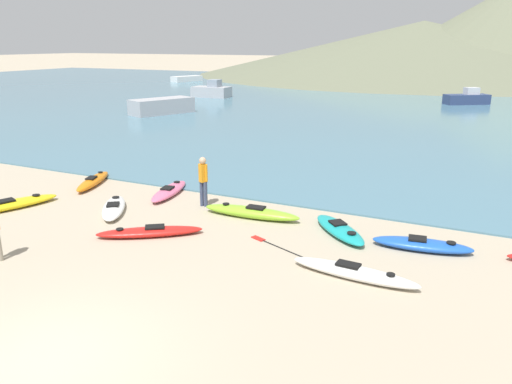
{
  "coord_description": "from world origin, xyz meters",
  "views": [
    {
      "loc": [
        6.7,
        -5.27,
        5.47
      ],
      "look_at": [
        -0.48,
        9.62,
        0.5
      ],
      "focal_mm": 35.0,
      "sensor_mm": 36.0,
      "label": 1
    }
  ],
  "objects_px": {
    "kayak_on_sand_2": "(251,212)",
    "kayak_on_sand_4": "(93,181)",
    "person_near_waterline": "(203,178)",
    "moored_boat_2": "(187,79)",
    "kayak_on_sand_6": "(339,229)",
    "kayak_on_sand_0": "(114,208)",
    "moored_boat_1": "(212,91)",
    "kayak_on_sand_7": "(422,245)",
    "moored_boat_0": "(467,98)",
    "kayak_on_sand_9": "(150,232)",
    "kayak_on_sand_5": "(169,191)",
    "loose_paddle": "(287,251)",
    "kayak_on_sand_3": "(11,204)",
    "moored_boat_3": "(162,106)",
    "kayak_on_sand_8": "(354,272)"
  },
  "relations": [
    {
      "from": "kayak_on_sand_2",
      "to": "kayak_on_sand_4",
      "type": "bearing_deg",
      "value": 174.55
    },
    {
      "from": "kayak_on_sand_5",
      "to": "moored_boat_1",
      "type": "height_order",
      "value": "moored_boat_1"
    },
    {
      "from": "kayak_on_sand_0",
      "to": "kayak_on_sand_6",
      "type": "relative_size",
      "value": 1.07
    },
    {
      "from": "kayak_on_sand_3",
      "to": "kayak_on_sand_8",
      "type": "bearing_deg",
      "value": -0.25
    },
    {
      "from": "kayak_on_sand_5",
      "to": "kayak_on_sand_0",
      "type": "bearing_deg",
      "value": -102.22
    },
    {
      "from": "kayak_on_sand_2",
      "to": "moored_boat_1",
      "type": "relative_size",
      "value": 0.85
    },
    {
      "from": "moored_boat_1",
      "to": "moored_boat_2",
      "type": "distance_m",
      "value": 22.0
    },
    {
      "from": "kayak_on_sand_6",
      "to": "kayak_on_sand_0",
      "type": "bearing_deg",
      "value": -169.97
    },
    {
      "from": "kayak_on_sand_3",
      "to": "kayak_on_sand_7",
      "type": "bearing_deg",
      "value": 10.48
    },
    {
      "from": "moored_boat_0",
      "to": "loose_paddle",
      "type": "relative_size",
      "value": 1.55
    },
    {
      "from": "kayak_on_sand_7",
      "to": "moored_boat_3",
      "type": "xyz_separation_m",
      "value": [
        -22.48,
        19.01,
        0.5
      ]
    },
    {
      "from": "moored_boat_0",
      "to": "moored_boat_2",
      "type": "xyz_separation_m",
      "value": [
        -38.26,
        12.1,
        -0.14
      ]
    },
    {
      "from": "kayak_on_sand_9",
      "to": "kayak_on_sand_6",
      "type": "bearing_deg",
      "value": 27.34
    },
    {
      "from": "kayak_on_sand_7",
      "to": "loose_paddle",
      "type": "relative_size",
      "value": 1.04
    },
    {
      "from": "moored_boat_2",
      "to": "moored_boat_3",
      "type": "height_order",
      "value": "moored_boat_3"
    },
    {
      "from": "kayak_on_sand_9",
      "to": "loose_paddle",
      "type": "height_order",
      "value": "kayak_on_sand_9"
    },
    {
      "from": "person_near_waterline",
      "to": "moored_boat_0",
      "type": "xyz_separation_m",
      "value": [
        6.18,
        35.59,
        -0.42
      ]
    },
    {
      "from": "loose_paddle",
      "to": "kayak_on_sand_3",
      "type": "bearing_deg",
      "value": -175.67
    },
    {
      "from": "kayak_on_sand_6",
      "to": "person_near_waterline",
      "type": "xyz_separation_m",
      "value": [
        -5.02,
        0.53,
        0.85
      ]
    },
    {
      "from": "moored_boat_3",
      "to": "moored_boat_1",
      "type": "bearing_deg",
      "value": 102.83
    },
    {
      "from": "kayak_on_sand_5",
      "to": "kayak_on_sand_9",
      "type": "height_order",
      "value": "kayak_on_sand_5"
    },
    {
      "from": "kayak_on_sand_3",
      "to": "moored_boat_3",
      "type": "height_order",
      "value": "moored_boat_3"
    },
    {
      "from": "kayak_on_sand_8",
      "to": "person_near_waterline",
      "type": "height_order",
      "value": "person_near_waterline"
    },
    {
      "from": "moored_boat_1",
      "to": "kayak_on_sand_3",
      "type": "bearing_deg",
      "value": -70.36
    },
    {
      "from": "kayak_on_sand_7",
      "to": "moored_boat_0",
      "type": "height_order",
      "value": "moored_boat_0"
    },
    {
      "from": "kayak_on_sand_5",
      "to": "moored_boat_2",
      "type": "xyz_separation_m",
      "value": [
        -30.19,
        47.09,
        0.3
      ]
    },
    {
      "from": "kayak_on_sand_6",
      "to": "moored_boat_2",
      "type": "relative_size",
      "value": 0.49
    },
    {
      "from": "kayak_on_sand_9",
      "to": "moored_boat_1",
      "type": "height_order",
      "value": "moored_boat_1"
    },
    {
      "from": "kayak_on_sand_9",
      "to": "moored_boat_1",
      "type": "distance_m",
      "value": 38.41
    },
    {
      "from": "kayak_on_sand_0",
      "to": "moored_boat_2",
      "type": "bearing_deg",
      "value": 120.92
    },
    {
      "from": "kayak_on_sand_0",
      "to": "moored_boat_3",
      "type": "xyz_separation_m",
      "value": [
        -12.66,
        20.17,
        0.51
      ]
    },
    {
      "from": "kayak_on_sand_4",
      "to": "moored_boat_2",
      "type": "distance_m",
      "value": 54.34
    },
    {
      "from": "kayak_on_sand_2",
      "to": "kayak_on_sand_4",
      "type": "height_order",
      "value": "kayak_on_sand_2"
    },
    {
      "from": "loose_paddle",
      "to": "kayak_on_sand_6",
      "type": "bearing_deg",
      "value": 63.38
    },
    {
      "from": "kayak_on_sand_3",
      "to": "kayak_on_sand_4",
      "type": "xyz_separation_m",
      "value": [
        0.43,
        3.48,
        0.01
      ]
    },
    {
      "from": "moored_boat_0",
      "to": "loose_paddle",
      "type": "bearing_deg",
      "value": -93.14
    },
    {
      "from": "kayak_on_sand_4",
      "to": "moored_boat_2",
      "type": "bearing_deg",
      "value": 119.42
    },
    {
      "from": "kayak_on_sand_6",
      "to": "loose_paddle",
      "type": "distance_m",
      "value": 2.07
    },
    {
      "from": "kayak_on_sand_0",
      "to": "kayak_on_sand_4",
      "type": "bearing_deg",
      "value": 143.45
    },
    {
      "from": "moored_boat_2",
      "to": "moored_boat_3",
      "type": "relative_size",
      "value": 0.91
    },
    {
      "from": "person_near_waterline",
      "to": "moored_boat_2",
      "type": "bearing_deg",
      "value": 123.92
    },
    {
      "from": "kayak_on_sand_2",
      "to": "loose_paddle",
      "type": "bearing_deg",
      "value": -44.19
    },
    {
      "from": "kayak_on_sand_5",
      "to": "kayak_on_sand_7",
      "type": "xyz_separation_m",
      "value": [
        9.29,
        -1.28,
        0.01
      ]
    },
    {
      "from": "kayak_on_sand_2",
      "to": "kayak_on_sand_0",
      "type": "bearing_deg",
      "value": -161.3
    },
    {
      "from": "kayak_on_sand_9",
      "to": "kayak_on_sand_7",
      "type": "bearing_deg",
      "value": 18.21
    },
    {
      "from": "kayak_on_sand_7",
      "to": "moored_boat_2",
      "type": "relative_size",
      "value": 0.57
    },
    {
      "from": "kayak_on_sand_4",
      "to": "loose_paddle",
      "type": "relative_size",
      "value": 1.09
    },
    {
      "from": "kayak_on_sand_2",
      "to": "loose_paddle",
      "type": "relative_size",
      "value": 1.26
    },
    {
      "from": "kayak_on_sand_4",
      "to": "moored_boat_1",
      "type": "relative_size",
      "value": 0.74
    },
    {
      "from": "kayak_on_sand_3",
      "to": "kayak_on_sand_6",
      "type": "relative_size",
      "value": 1.35
    }
  ]
}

